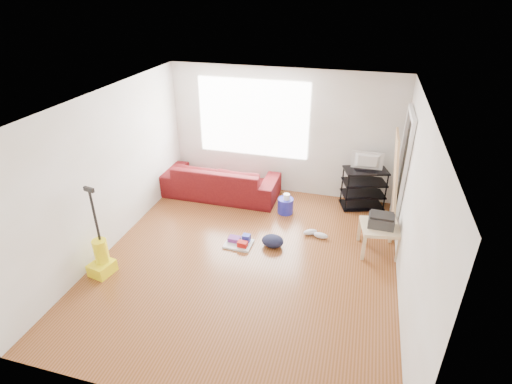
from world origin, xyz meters
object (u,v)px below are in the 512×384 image
(sofa, at_px, (222,195))
(side_table, at_px, (380,230))
(cleaning_tray, at_px, (240,242))
(backpack, at_px, (273,246))
(vacuum, at_px, (101,258))
(bucket, at_px, (285,212))
(tv_stand, at_px, (363,188))

(sofa, relative_size, side_table, 3.46)
(cleaning_tray, bearing_deg, backpack, 11.14)
(sofa, height_order, vacuum, vacuum)
(sofa, distance_m, bucket, 1.44)
(sofa, xyz_separation_m, cleaning_tray, (0.88, -1.56, 0.05))
(sofa, bearing_deg, bucket, 166.43)
(side_table, distance_m, bucket, 1.89)
(bucket, height_order, backpack, bucket)
(tv_stand, height_order, side_table, tv_stand)
(cleaning_tray, bearing_deg, tv_stand, 44.06)
(side_table, height_order, backpack, side_table)
(bucket, distance_m, backpack, 1.12)
(sofa, bearing_deg, vacuum, 72.46)
(backpack, bearing_deg, side_table, 13.29)
(cleaning_tray, bearing_deg, vacuum, -145.38)
(tv_stand, bearing_deg, side_table, -95.68)
(sofa, distance_m, backpack, 2.03)
(cleaning_tray, height_order, backpack, cleaning_tray)
(tv_stand, xyz_separation_m, bucket, (-1.37, -0.61, -0.40))
(tv_stand, xyz_separation_m, vacuum, (-3.65, -3.04, -0.14))
(side_table, relative_size, cleaning_tray, 1.46)
(tv_stand, relative_size, bucket, 3.02)
(tv_stand, distance_m, vacuum, 4.76)
(bucket, distance_m, vacuum, 3.34)
(bucket, bearing_deg, tv_stand, 23.88)
(sofa, height_order, backpack, sofa)
(sofa, height_order, cleaning_tray, sofa)
(side_table, xyz_separation_m, bucket, (-1.67, 0.78, -0.40))
(cleaning_tray, xyz_separation_m, vacuum, (-1.76, -1.21, 0.21))
(tv_stand, height_order, backpack, tv_stand)
(side_table, height_order, bucket, side_table)
(vacuum, bearing_deg, side_table, 33.78)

